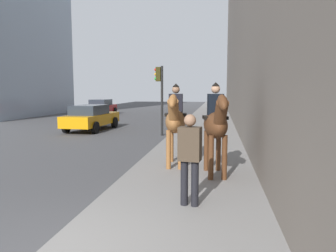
# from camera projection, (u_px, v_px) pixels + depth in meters

# --- Properties ---
(mounted_horse_near) EXTENTS (2.15, 0.65, 2.32)m
(mounted_horse_near) POSITION_uv_depth(u_px,v_px,m) (175.00, 120.00, 8.92)
(mounted_horse_near) COLOR brown
(mounted_horse_near) RESTS_ON sidewalk_slab
(mounted_horse_far) EXTENTS (2.14, 0.79, 2.33)m
(mounted_horse_far) POSITION_uv_depth(u_px,v_px,m) (216.00, 124.00, 7.88)
(mounted_horse_far) COLOR #4C2B16
(mounted_horse_far) RESTS_ON sidewalk_slab
(pedestrian_greeting) EXTENTS (0.31, 0.43, 1.70)m
(pedestrian_greeting) POSITION_uv_depth(u_px,v_px,m) (190.00, 154.00, 5.83)
(pedestrian_greeting) COLOR black
(pedestrian_greeting) RESTS_ON sidewalk_slab
(car_near_lane) EXTENTS (4.03, 1.90, 1.44)m
(car_near_lane) POSITION_uv_depth(u_px,v_px,m) (102.00, 107.00, 29.32)
(car_near_lane) COLOR maroon
(car_near_lane) RESTS_ON ground
(car_mid_lane) EXTENTS (4.55, 2.01, 1.44)m
(car_mid_lane) POSITION_uv_depth(u_px,v_px,m) (91.00, 117.00, 18.03)
(car_mid_lane) COLOR orange
(car_mid_lane) RESTS_ON ground
(traffic_light_near_curb) EXTENTS (0.20, 0.44, 3.44)m
(traffic_light_near_curb) POSITION_uv_depth(u_px,v_px,m) (160.00, 89.00, 15.76)
(traffic_light_near_curb) COLOR black
(traffic_light_near_curb) RESTS_ON ground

